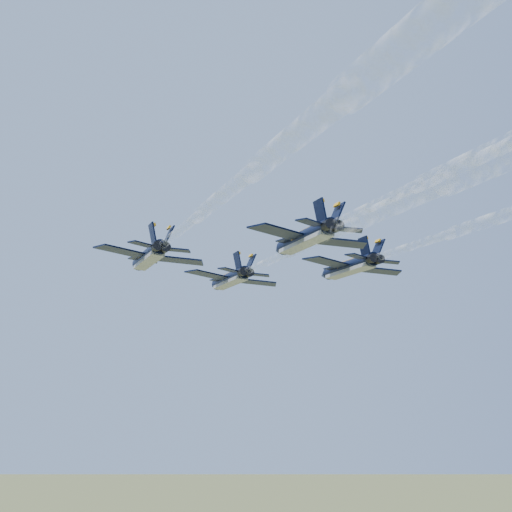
{
  "coord_description": "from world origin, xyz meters",
  "views": [
    {
      "loc": [
        -2.11,
        -84.11,
        79.64
      ],
      "look_at": [
        1.03,
        4.64,
        97.2
      ],
      "focal_mm": 55.0,
      "sensor_mm": 36.0,
      "label": 1
    }
  ],
  "objects_px": {
    "jet_left": "(148,257)",
    "jet_slot": "(304,238)",
    "jet_lead": "(230,279)",
    "jet_right": "(349,267)"
  },
  "relations": [
    {
      "from": "jet_left",
      "to": "jet_slot",
      "type": "height_order",
      "value": "same"
    },
    {
      "from": "jet_lead",
      "to": "jet_slot",
      "type": "bearing_deg",
      "value": -90.09
    },
    {
      "from": "jet_left",
      "to": "jet_slot",
      "type": "distance_m",
      "value": 18.92
    },
    {
      "from": "jet_lead",
      "to": "jet_left",
      "type": "height_order",
      "value": "same"
    },
    {
      "from": "jet_left",
      "to": "jet_right",
      "type": "xyz_separation_m",
      "value": [
        22.88,
        5.65,
        0.0
      ]
    },
    {
      "from": "jet_lead",
      "to": "jet_right",
      "type": "height_order",
      "value": "same"
    },
    {
      "from": "jet_lead",
      "to": "jet_left",
      "type": "bearing_deg",
      "value": -138.01
    },
    {
      "from": "jet_right",
      "to": "jet_slot",
      "type": "relative_size",
      "value": 1.0
    },
    {
      "from": "jet_slot",
      "to": "jet_left",
      "type": "bearing_deg",
      "value": 132.04
    },
    {
      "from": "jet_lead",
      "to": "jet_slot",
      "type": "height_order",
      "value": "same"
    }
  ]
}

